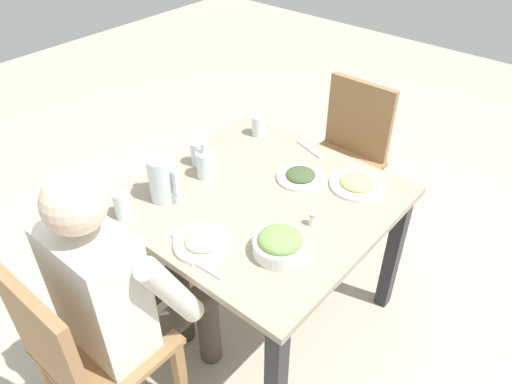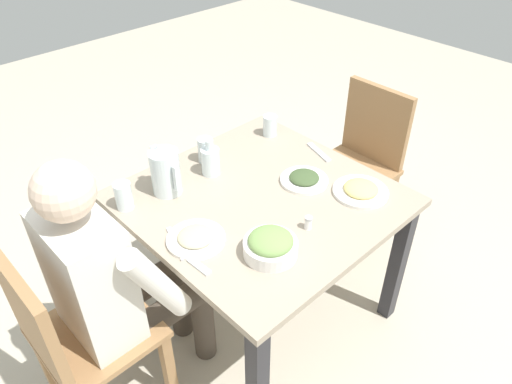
# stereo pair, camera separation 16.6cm
# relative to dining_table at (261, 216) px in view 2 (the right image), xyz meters

# --- Properties ---
(ground_plane) EXTENTS (8.00, 8.00, 0.00)m
(ground_plane) POSITION_rel_dining_table_xyz_m (0.00, 0.00, -0.60)
(ground_plane) COLOR #B7AD99
(dining_table) EXTENTS (0.98, 0.98, 0.71)m
(dining_table) POSITION_rel_dining_table_xyz_m (0.00, 0.00, 0.00)
(dining_table) COLOR gray
(dining_table) RESTS_ON ground_plane
(chair_near) EXTENTS (0.40, 0.40, 0.86)m
(chair_near) POSITION_rel_dining_table_xyz_m (-0.09, -0.83, -0.12)
(chair_near) COLOR #997047
(chair_near) RESTS_ON ground_plane
(chair_far) EXTENTS (0.40, 0.40, 0.86)m
(chair_far) POSITION_rel_dining_table_xyz_m (-0.08, 0.83, -0.12)
(chair_far) COLOR #997047
(chair_far) RESTS_ON ground_plane
(diner_near) EXTENTS (0.48, 0.53, 1.16)m
(diner_near) POSITION_rel_dining_table_xyz_m (-0.09, -0.63, 0.03)
(diner_near) COLOR silver
(diner_near) RESTS_ON ground_plane
(water_pitcher) EXTENTS (0.16, 0.12, 0.19)m
(water_pitcher) POSITION_rel_dining_table_xyz_m (-0.29, -0.25, 0.20)
(water_pitcher) COLOR silver
(water_pitcher) RESTS_ON dining_table
(salad_bowl) EXTENTS (0.19, 0.19, 0.09)m
(salad_bowl) POSITION_rel_dining_table_xyz_m (0.26, -0.20, 0.15)
(salad_bowl) COLOR white
(salad_bowl) RESTS_ON dining_table
(plate_dolmas) EXTENTS (0.20, 0.20, 0.04)m
(plate_dolmas) POSITION_rel_dining_table_xyz_m (0.05, 0.21, 0.12)
(plate_dolmas) COLOR white
(plate_dolmas) RESTS_ON dining_table
(plate_beans) EXTENTS (0.22, 0.22, 0.04)m
(plate_beans) POSITION_rel_dining_table_xyz_m (0.03, -0.35, 0.12)
(plate_beans) COLOR white
(plate_beans) RESTS_ON dining_table
(plate_fries) EXTENTS (0.23, 0.23, 0.04)m
(plate_fries) POSITION_rel_dining_table_xyz_m (0.27, 0.31, 0.12)
(plate_fries) COLOR white
(plate_fries) RESTS_ON dining_table
(water_glass_far_left) EXTENTS (0.07, 0.07, 0.11)m
(water_glass_far_left) POSITION_rel_dining_table_xyz_m (-0.32, -0.43, 0.16)
(water_glass_far_left) COLOR silver
(water_glass_far_left) RESTS_ON dining_table
(water_glass_center) EXTENTS (0.07, 0.07, 0.11)m
(water_glass_center) POSITION_rel_dining_table_xyz_m (-0.36, 0.01, 0.16)
(water_glass_center) COLOR silver
(water_glass_center) RESTS_ON dining_table
(water_glass_by_pitcher) EXTENTS (0.07, 0.07, 0.10)m
(water_glass_by_pitcher) POSITION_rel_dining_table_xyz_m (-0.33, 0.38, 0.15)
(water_glass_by_pitcher) COLOR silver
(water_glass_by_pitcher) RESTS_ON dining_table
(oil_carafe) EXTENTS (0.08, 0.08, 0.16)m
(oil_carafe) POSITION_rel_dining_table_xyz_m (-0.27, -0.04, 0.16)
(oil_carafe) COLOR silver
(oil_carafe) RESTS_ON dining_table
(salt_shaker) EXTENTS (0.03, 0.03, 0.05)m
(salt_shaker) POSITION_rel_dining_table_xyz_m (0.26, -0.01, 0.13)
(salt_shaker) COLOR white
(salt_shaker) RESTS_ON dining_table
(fork_near) EXTENTS (0.17, 0.08, 0.01)m
(fork_near) POSITION_rel_dining_table_xyz_m (-0.05, 0.43, 0.11)
(fork_near) COLOR silver
(fork_near) RESTS_ON dining_table
(knife_near) EXTENTS (0.18, 0.08, 0.01)m
(knife_near) POSITION_rel_dining_table_xyz_m (-0.01, -0.42, 0.11)
(knife_near) COLOR silver
(knife_near) RESTS_ON dining_table
(fork_far) EXTENTS (0.17, 0.03, 0.01)m
(fork_far) POSITION_rel_dining_table_xyz_m (0.10, -0.43, 0.11)
(fork_far) COLOR silver
(fork_far) RESTS_ON dining_table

